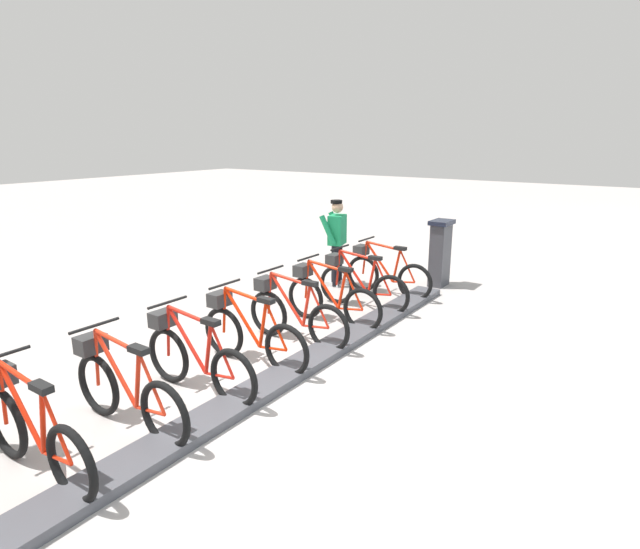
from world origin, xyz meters
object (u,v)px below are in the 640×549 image
at_px(bike_docked_0, 385,272).
at_px(bike_docked_7, 31,430).
at_px(worker_near_rack, 337,240).
at_px(bike_docked_4, 249,333).
at_px(payment_kiosk, 440,252).
at_px(bike_docked_6, 124,388).
at_px(bike_docked_3, 293,313).
at_px(bike_docked_1, 359,284).
at_px(bike_docked_5, 194,357).
at_px(bike_docked_2, 329,297).

distance_m(bike_docked_0, bike_docked_7, 6.39).
relative_size(bike_docked_0, worker_near_rack, 1.04).
relative_size(bike_docked_0, bike_docked_4, 1.00).
height_order(payment_kiosk, bike_docked_0, payment_kiosk).
xyz_separation_m(payment_kiosk, bike_docked_0, (0.57, 1.17, -0.24)).
bearing_deg(bike_docked_6, bike_docked_3, -90.00).
distance_m(bike_docked_1, bike_docked_6, 4.56).
distance_m(bike_docked_0, worker_near_rack, 1.17).
height_order(bike_docked_3, bike_docked_6, same).
height_order(bike_docked_3, bike_docked_4, same).
distance_m(bike_docked_0, bike_docked_5, 4.56).
bearing_deg(bike_docked_2, bike_docked_0, -90.00).
height_order(payment_kiosk, bike_docked_6, payment_kiosk).
bearing_deg(bike_docked_1, bike_docked_0, -90.00).
bearing_deg(bike_docked_5, bike_docked_1, -90.00).
xyz_separation_m(bike_docked_2, bike_docked_7, (0.00, 4.56, 0.00)).
distance_m(bike_docked_0, bike_docked_4, 3.65).
height_order(bike_docked_5, bike_docked_7, same).
xyz_separation_m(bike_docked_3, bike_docked_6, (0.00, 2.74, 0.00)).
height_order(bike_docked_3, bike_docked_7, same).
bearing_deg(bike_docked_1, bike_docked_5, 90.00).
bearing_deg(worker_near_rack, bike_docked_1, 138.09).
bearing_deg(bike_docked_4, bike_docked_6, 90.00).
height_order(bike_docked_0, bike_docked_6, same).
bearing_deg(bike_docked_4, bike_docked_5, 90.00).
bearing_deg(worker_near_rack, bike_docked_2, 119.71).
height_order(bike_docked_2, bike_docked_4, same).
relative_size(bike_docked_1, bike_docked_2, 1.00).
height_order(bike_docked_5, worker_near_rack, worker_near_rack).
distance_m(bike_docked_1, bike_docked_4, 2.74).
xyz_separation_m(bike_docked_7, worker_near_rack, (1.07, -6.43, 0.48)).
distance_m(bike_docked_1, bike_docked_2, 0.91).
relative_size(bike_docked_2, worker_near_rack, 1.04).
xyz_separation_m(bike_docked_5, bike_docked_7, (0.00, 1.83, 0.00)).
bearing_deg(bike_docked_5, bike_docked_0, -90.00).
distance_m(payment_kiosk, bike_docked_4, 4.86).
relative_size(bike_docked_3, bike_docked_4, 1.00).
xyz_separation_m(bike_docked_1, bike_docked_5, (0.00, 3.65, 0.00)).
bearing_deg(bike_docked_7, bike_docked_2, -90.00).
bearing_deg(bike_docked_4, bike_docked_2, -90.00).
xyz_separation_m(bike_docked_0, bike_docked_3, (0.00, 2.74, 0.00)).
bearing_deg(bike_docked_1, bike_docked_3, 90.00).
xyz_separation_m(payment_kiosk, bike_docked_5, (0.57, 5.74, -0.24)).
bearing_deg(payment_kiosk, bike_docked_0, 64.04).
bearing_deg(bike_docked_2, bike_docked_4, 90.00).
height_order(bike_docked_1, bike_docked_3, same).
bearing_deg(bike_docked_1, payment_kiosk, -105.32).
bearing_deg(bike_docked_3, worker_near_rack, -69.02).
bearing_deg(bike_docked_5, bike_docked_6, 90.00).
bearing_deg(bike_docked_1, bike_docked_2, 90.00).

